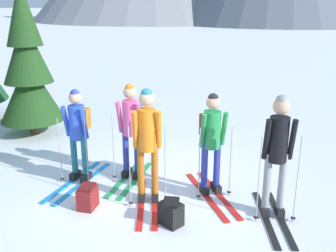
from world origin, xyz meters
The scene contains 9 objects.
ground_plane centered at (0.00, 0.00, 0.00)m, with size 400.00×400.00×0.00m, color white.
skier_in_blue centered at (-1.34, 0.27, 0.93)m, with size 0.69×1.81×1.68m.
skier_in_pink centered at (-0.45, 0.51, 0.99)m, with size 0.60×1.62×1.75m.
skier_in_orange centered at (0.01, -0.31, 1.07)m, with size 0.60×1.63×1.86m.
skier_in_green centered at (0.98, 0.11, 0.97)m, with size 0.99×1.71×1.72m.
skier_in_black centered at (1.94, -0.52, 1.05)m, with size 0.61×1.62×1.86m.
pine_tree_near centered at (-3.37, 2.62, 1.64)m, with size 1.48×1.48×3.58m.
backpack_on_snow_front centered at (-0.88, -0.68, 0.19)m, with size 0.27×0.34×0.38m.
backpack_on_snow_beside centered at (0.46, -0.97, 0.19)m, with size 0.40×0.39×0.38m.
Camera 1 is at (1.10, -5.86, 3.07)m, focal length 41.57 mm.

